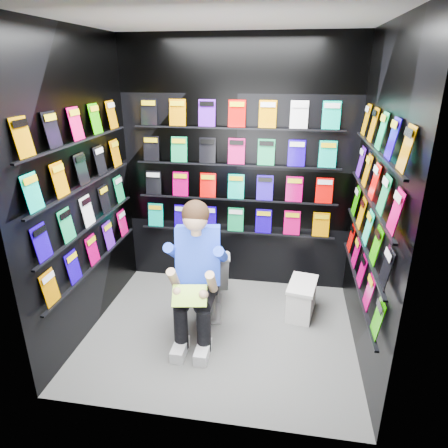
# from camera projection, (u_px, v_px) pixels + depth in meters

# --- Properties ---
(floor) EXTENTS (2.40, 2.40, 0.00)m
(floor) POSITION_uv_depth(u_px,v_px,m) (220.00, 332.00, 3.69)
(floor) COLOR #585856
(floor) RESTS_ON ground
(ceiling) EXTENTS (2.40, 2.40, 0.00)m
(ceiling) POSITION_uv_depth(u_px,v_px,m) (219.00, 17.00, 2.74)
(ceiling) COLOR white
(ceiling) RESTS_ON floor
(wall_back) EXTENTS (2.40, 0.04, 2.60)m
(wall_back) POSITION_uv_depth(u_px,v_px,m) (237.00, 169.00, 4.13)
(wall_back) COLOR black
(wall_back) RESTS_ON floor
(wall_front) EXTENTS (2.40, 0.04, 2.60)m
(wall_front) POSITION_uv_depth(u_px,v_px,m) (190.00, 250.00, 2.29)
(wall_front) COLOR black
(wall_front) RESTS_ON floor
(wall_left) EXTENTS (0.04, 2.00, 2.60)m
(wall_left) POSITION_uv_depth(u_px,v_px,m) (81.00, 191.00, 3.40)
(wall_left) COLOR black
(wall_left) RESTS_ON floor
(wall_right) EXTENTS (0.04, 2.00, 2.60)m
(wall_right) POSITION_uv_depth(u_px,v_px,m) (375.00, 206.00, 3.03)
(wall_right) COLOR black
(wall_right) RESTS_ON floor
(comics_back) EXTENTS (2.10, 0.06, 1.37)m
(comics_back) POSITION_uv_depth(u_px,v_px,m) (236.00, 169.00, 4.10)
(comics_back) COLOR #EF0805
(comics_back) RESTS_ON wall_back
(comics_left) EXTENTS (0.06, 1.70, 1.37)m
(comics_left) POSITION_uv_depth(u_px,v_px,m) (85.00, 190.00, 3.39)
(comics_left) COLOR #EF0805
(comics_left) RESTS_ON wall_left
(comics_right) EXTENTS (0.06, 1.70, 1.37)m
(comics_right) POSITION_uv_depth(u_px,v_px,m) (371.00, 205.00, 3.03)
(comics_right) COLOR #EF0805
(comics_right) RESTS_ON wall_right
(toilet) EXTENTS (0.54, 0.81, 0.73)m
(toilet) POSITION_uv_depth(u_px,v_px,m) (208.00, 276.00, 3.93)
(toilet) COLOR white
(toilet) RESTS_ON floor
(longbox) EXTENTS (0.30, 0.45, 0.31)m
(longbox) POSITION_uv_depth(u_px,v_px,m) (301.00, 300.00, 3.91)
(longbox) COLOR white
(longbox) RESTS_ON floor
(longbox_lid) EXTENTS (0.32, 0.47, 0.03)m
(longbox_lid) POSITION_uv_depth(u_px,v_px,m) (303.00, 285.00, 3.85)
(longbox_lid) COLOR white
(longbox_lid) RESTS_ON longbox
(reader) EXTENTS (0.63, 0.83, 1.39)m
(reader) POSITION_uv_depth(u_px,v_px,m) (199.00, 256.00, 3.44)
(reader) COLOR #1033DC
(reader) RESTS_ON toilet
(held_comic) EXTENTS (0.30, 0.21, 0.12)m
(held_comic) POSITION_uv_depth(u_px,v_px,m) (190.00, 296.00, 3.18)
(held_comic) COLOR green
(held_comic) RESTS_ON reader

